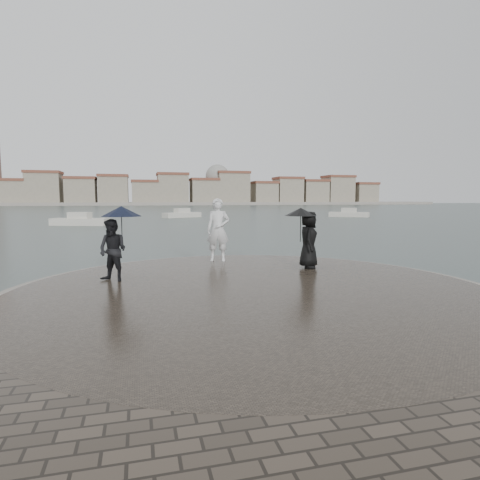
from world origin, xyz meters
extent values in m
plane|color=#2B3835|center=(0.00, 0.00, 0.00)|extent=(400.00, 400.00, 0.00)
cylinder|color=gray|center=(0.00, 3.50, 0.16)|extent=(12.50, 12.50, 0.32)
cylinder|color=#2D261E|center=(0.00, 3.50, 0.18)|extent=(11.90, 11.90, 0.36)
imported|color=silver|center=(0.02, 8.09, 1.49)|extent=(0.94, 0.75, 2.25)
imported|color=black|center=(-3.44, 5.30, 1.21)|extent=(1.04, 0.99, 1.69)
cylinder|color=black|center=(-3.19, 5.40, 1.71)|extent=(0.02, 0.02, 0.90)
cone|color=black|center=(-3.19, 5.40, 2.26)|extent=(1.11, 1.11, 0.28)
imported|color=black|center=(2.58, 5.94, 1.28)|extent=(0.90, 1.06, 1.83)
cylinder|color=black|center=(2.33, 6.04, 1.66)|extent=(0.02, 0.02, 0.90)
cone|color=black|center=(2.33, 6.04, 2.18)|extent=(1.05, 1.05, 0.26)
cube|color=gray|center=(0.00, 163.00, 0.60)|extent=(260.00, 20.00, 1.20)
cube|color=#9E937D|center=(-48.00, 160.00, 4.50)|extent=(10.00, 10.00, 9.00)
cube|color=brown|center=(-48.00, 160.00, 9.50)|extent=(10.60, 10.60, 1.00)
cube|color=#9E937D|center=(-37.00, 160.00, 6.00)|extent=(12.00, 10.00, 12.00)
cube|color=brown|center=(-37.00, 160.00, 12.50)|extent=(12.60, 10.60, 1.00)
cube|color=#9E937D|center=(-24.00, 160.00, 5.00)|extent=(11.00, 10.00, 10.00)
cube|color=brown|center=(-24.00, 160.00, 10.50)|extent=(11.60, 10.60, 1.00)
cube|color=#9E937D|center=(-12.00, 160.00, 5.50)|extent=(11.00, 10.00, 11.00)
cube|color=brown|center=(-12.00, 160.00, 11.50)|extent=(11.60, 10.60, 1.00)
cube|color=#9E937D|center=(0.00, 160.00, 4.50)|extent=(10.00, 10.00, 9.00)
cube|color=brown|center=(0.00, 160.00, 9.50)|extent=(10.60, 10.60, 1.00)
cube|color=#9E937D|center=(11.00, 160.00, 6.00)|extent=(12.00, 10.00, 12.00)
cube|color=brown|center=(11.00, 160.00, 12.50)|extent=(12.60, 10.60, 1.00)
cube|color=#9E937D|center=(24.00, 160.00, 5.00)|extent=(11.00, 10.00, 10.00)
cube|color=brown|center=(24.00, 160.00, 10.50)|extent=(11.60, 10.60, 1.00)
cube|color=#9E937D|center=(36.00, 160.00, 6.50)|extent=(13.00, 10.00, 13.00)
cube|color=brown|center=(36.00, 160.00, 13.50)|extent=(13.60, 10.60, 1.00)
cube|color=#9E937D|center=(50.00, 160.00, 4.50)|extent=(10.00, 10.00, 9.00)
cube|color=brown|center=(50.00, 160.00, 9.50)|extent=(10.60, 10.60, 1.00)
cube|color=#9E937D|center=(61.00, 160.00, 5.50)|extent=(11.00, 10.00, 11.00)
cube|color=brown|center=(61.00, 160.00, 11.50)|extent=(11.60, 10.60, 1.00)
cube|color=#9E937D|center=(73.00, 160.00, 5.00)|extent=(11.00, 10.00, 10.00)
cube|color=brown|center=(73.00, 160.00, 10.50)|extent=(11.60, 10.60, 1.00)
cube|color=#9E937D|center=(85.00, 160.00, 6.00)|extent=(12.00, 10.00, 12.00)
cube|color=brown|center=(85.00, 160.00, 12.50)|extent=(12.60, 10.60, 1.00)
cube|color=#9E937D|center=(98.00, 160.00, 4.50)|extent=(10.00, 10.00, 9.00)
cube|color=brown|center=(98.00, 160.00, 9.50)|extent=(10.60, 10.60, 1.00)
sphere|color=gray|center=(30.00, 162.00, 12.00)|extent=(10.00, 10.00, 10.00)
cube|color=beige|center=(-8.31, 35.82, 0.25)|extent=(5.72, 3.30, 0.90)
cube|color=beige|center=(-8.31, 35.82, 0.85)|extent=(2.28, 1.78, 0.90)
cube|color=beige|center=(3.13, 49.96, 0.25)|extent=(5.60, 4.01, 0.90)
cube|color=beige|center=(3.13, 49.96, 0.85)|extent=(2.33, 2.00, 0.90)
cube|color=beige|center=(26.52, 45.83, 0.25)|extent=(5.29, 4.69, 0.90)
cube|color=beige|center=(26.52, 45.83, 0.85)|extent=(2.31, 2.19, 0.90)
camera|label=1|loc=(-2.74, -6.00, 2.60)|focal=30.00mm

